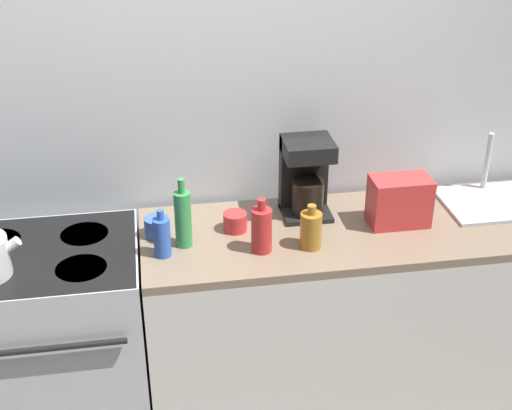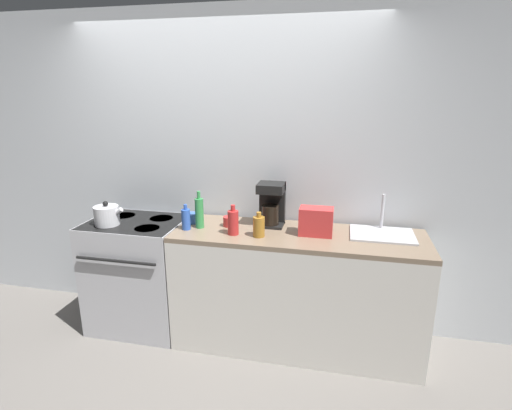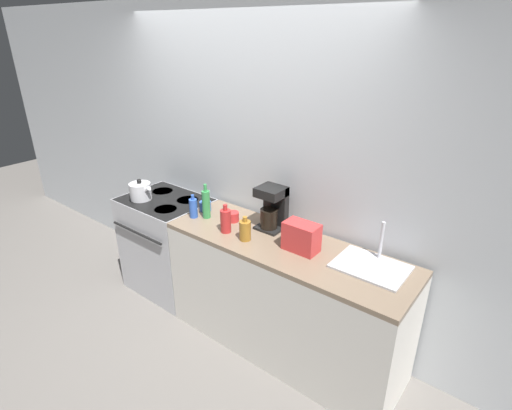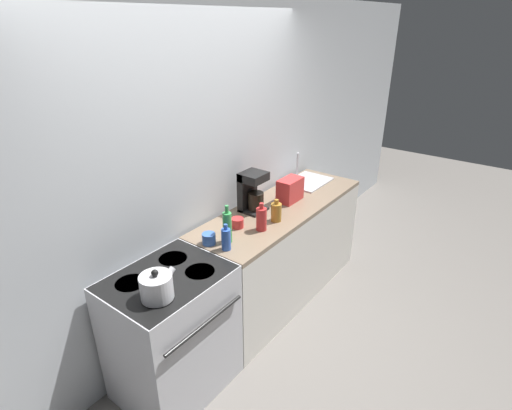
{
  "view_description": "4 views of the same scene",
  "coord_description": "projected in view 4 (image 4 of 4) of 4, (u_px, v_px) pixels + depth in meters",
  "views": [
    {
      "loc": [
        -0.21,
        -2.14,
        2.42
      ],
      "look_at": [
        0.2,
        0.34,
        1.06
      ],
      "focal_mm": 50.0,
      "sensor_mm": 36.0,
      "label": 1
    },
    {
      "loc": [
        0.96,
        -2.49,
        1.97
      ],
      "look_at": [
        0.33,
        0.35,
        1.12
      ],
      "focal_mm": 28.0,
      "sensor_mm": 36.0,
      "label": 2
    },
    {
      "loc": [
        2.05,
        -1.79,
        2.37
      ],
      "look_at": [
        0.32,
        0.4,
        1.12
      ],
      "focal_mm": 28.0,
      "sensor_mm": 36.0,
      "label": 3
    },
    {
      "loc": [
        -2.0,
        -1.41,
        2.42
      ],
      "look_at": [
        0.35,
        0.35,
        1.05
      ],
      "focal_mm": 28.0,
      "sensor_mm": 36.0,
      "label": 4
    }
  ],
  "objects": [
    {
      "name": "ground_plane",
      "position": [
        265.0,
        347.0,
        3.24
      ],
      "size": [
        12.0,
        12.0,
        0.0
      ],
      "primitive_type": "plane",
      "color": "slate"
    },
    {
      "name": "wall_back",
      "position": [
        196.0,
        180.0,
        3.05
      ],
      "size": [
        8.0,
        0.05,
        2.6
      ],
      "color": "silver",
      "rests_on": "ground_plane"
    },
    {
      "name": "stove",
      "position": [
        172.0,
        332.0,
        2.72
      ],
      "size": [
        0.77,
        0.64,
        0.94
      ],
      "color": "#B7B7BC",
      "rests_on": "ground_plane"
    },
    {
      "name": "counter_block",
      "position": [
        281.0,
        251.0,
        3.69
      ],
      "size": [
        1.88,
        0.61,
        0.94
      ],
      "color": "silver",
      "rests_on": "ground_plane"
    },
    {
      "name": "kettle",
      "position": [
        157.0,
        287.0,
        2.3
      ],
      "size": [
        0.24,
        0.19,
        0.19
      ],
      "color": "silver",
      "rests_on": "stove"
    },
    {
      "name": "toaster",
      "position": [
        290.0,
        190.0,
        3.54
      ],
      "size": [
        0.24,
        0.14,
        0.21
      ],
      "color": "red",
      "rests_on": "counter_block"
    },
    {
      "name": "coffee_maker",
      "position": [
        252.0,
        191.0,
        3.33
      ],
      "size": [
        0.2,
        0.19,
        0.34
      ],
      "color": "black",
      "rests_on": "counter_block"
    },
    {
      "name": "sink_tray",
      "position": [
        307.0,
        181.0,
        3.98
      ],
      "size": [
        0.46,
        0.34,
        0.28
      ],
      "color": "#B7B7BC",
      "rests_on": "counter_block"
    },
    {
      "name": "bottle_blue",
      "position": [
        226.0,
        239.0,
        2.79
      ],
      "size": [
        0.07,
        0.07,
        0.2
      ],
      "color": "#2D56B7",
      "rests_on": "counter_block"
    },
    {
      "name": "bottle_amber",
      "position": [
        276.0,
        212.0,
        3.19
      ],
      "size": [
        0.09,
        0.09,
        0.19
      ],
      "color": "#9E6B23",
      "rests_on": "counter_block"
    },
    {
      "name": "bottle_red",
      "position": [
        261.0,
        219.0,
        3.05
      ],
      "size": [
        0.08,
        0.08,
        0.23
      ],
      "color": "#B72828",
      "rests_on": "counter_block"
    },
    {
      "name": "bottle_green",
      "position": [
        227.0,
        227.0,
        2.87
      ],
      "size": [
        0.07,
        0.07,
        0.29
      ],
      "color": "#338C47",
      "rests_on": "counter_block"
    },
    {
      "name": "cup_blue",
      "position": [
        209.0,
        239.0,
        2.88
      ],
      "size": [
        0.1,
        0.1,
        0.08
      ],
      "color": "#3860B2",
      "rests_on": "counter_block"
    },
    {
      "name": "cup_red",
      "position": [
        237.0,
        223.0,
        3.11
      ],
      "size": [
        0.1,
        0.1,
        0.08
      ],
      "color": "red",
      "rests_on": "counter_block"
    }
  ]
}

